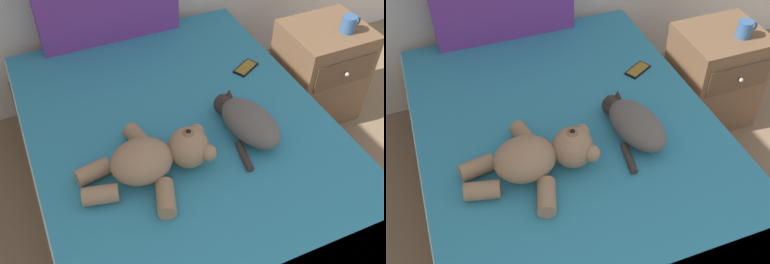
# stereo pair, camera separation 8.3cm
# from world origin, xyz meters

# --- Properties ---
(bed) EXTENTS (1.42, 2.07, 0.50)m
(bed) POSITION_xyz_m (1.42, 2.76, 0.25)
(bed) COLOR brown
(bed) RESTS_ON ground_plane
(cat) EXTENTS (0.25, 0.44, 0.15)m
(cat) POSITION_xyz_m (1.68, 2.70, 0.57)
(cat) COLOR #59514C
(cat) RESTS_ON bed
(teddy_bear) EXTENTS (0.58, 0.52, 0.19)m
(teddy_bear) POSITION_xyz_m (1.22, 2.64, 0.58)
(teddy_bear) COLOR #937051
(teddy_bear) RESTS_ON bed
(cell_phone) EXTENTS (0.16, 0.14, 0.01)m
(cell_phone) POSITION_xyz_m (1.92, 3.13, 0.50)
(cell_phone) COLOR black
(cell_phone) RESTS_ON bed
(nightstand) EXTENTS (0.46, 0.44, 0.60)m
(nightstand) POSITION_xyz_m (2.45, 3.16, 0.30)
(nightstand) COLOR brown
(nightstand) RESTS_ON ground_plane
(mug) EXTENTS (0.12, 0.08, 0.09)m
(mug) POSITION_xyz_m (2.52, 3.09, 0.64)
(mug) COLOR #33598C
(mug) RESTS_ON nightstand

